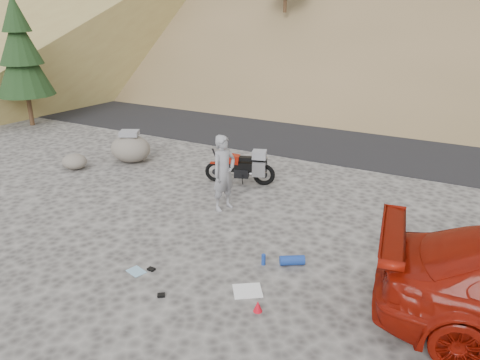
# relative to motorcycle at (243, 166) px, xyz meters

# --- Properties ---
(ground) EXTENTS (140.00, 140.00, 0.00)m
(ground) POSITION_rel_motorcycle_xyz_m (0.39, -2.83, -0.50)
(ground) COLOR #3F3C3A
(ground) RESTS_ON ground
(road) EXTENTS (120.00, 7.00, 0.05)m
(road) POSITION_rel_motorcycle_xyz_m (0.39, 6.17, -0.50)
(road) COLOR black
(road) RESTS_ON ground
(conifer_verge) EXTENTS (2.20, 2.20, 5.04)m
(conifer_verge) POSITION_rel_motorcycle_xyz_m (-10.61, 1.67, 2.39)
(conifer_verge) COLOR #3B2615
(conifer_verge) RESTS_ON ground
(motorcycle) EXTENTS (1.92, 0.92, 1.18)m
(motorcycle) POSITION_rel_motorcycle_xyz_m (0.00, 0.00, 0.00)
(motorcycle) COLOR black
(motorcycle) RESTS_ON ground
(man) EXTENTS (0.64, 0.79, 1.87)m
(man) POSITION_rel_motorcycle_xyz_m (0.37, -1.70, -0.50)
(man) COLOR gray
(man) RESTS_ON ground
(boulder) EXTENTS (1.54, 1.40, 1.03)m
(boulder) POSITION_rel_motorcycle_xyz_m (-4.00, 0.00, -0.06)
(boulder) COLOR #59534D
(boulder) RESTS_ON ground
(small_rock) EXTENTS (0.85, 0.78, 0.46)m
(small_rock) POSITION_rel_motorcycle_xyz_m (-5.07, -1.33, -0.27)
(small_rock) COLOR #59534D
(small_rock) RESTS_ON ground
(gear_white_cloth) EXTENTS (0.67, 0.65, 0.02)m
(gear_white_cloth) POSITION_rel_motorcycle_xyz_m (2.48, -4.55, -0.50)
(gear_white_cloth) COLOR white
(gear_white_cloth) RESTS_ON ground
(gear_blue_mat) EXTENTS (0.51, 0.42, 0.19)m
(gear_blue_mat) POSITION_rel_motorcycle_xyz_m (2.84, -3.35, -0.41)
(gear_blue_mat) COLOR navy
(gear_blue_mat) RESTS_ON ground
(gear_bottle) EXTENTS (0.09, 0.09, 0.22)m
(gear_bottle) POSITION_rel_motorcycle_xyz_m (2.35, -3.61, -0.39)
(gear_bottle) COLOR navy
(gear_bottle) RESTS_ON ground
(gear_funnel) EXTENTS (0.18, 0.18, 0.20)m
(gear_funnel) POSITION_rel_motorcycle_xyz_m (2.89, -4.98, -0.40)
(gear_funnel) COLOR red
(gear_funnel) RESTS_ON ground
(gear_glove_a) EXTENTS (0.14, 0.11, 0.04)m
(gear_glove_a) POSITION_rel_motorcycle_xyz_m (0.54, -4.80, -0.48)
(gear_glove_a) COLOR black
(gear_glove_a) RESTS_ON ground
(gear_glove_b) EXTENTS (0.17, 0.16, 0.04)m
(gear_glove_b) POSITION_rel_motorcycle_xyz_m (1.22, -5.39, -0.48)
(gear_glove_b) COLOR black
(gear_glove_b) RESTS_ON ground
(gear_blue_cloth) EXTENTS (0.40, 0.34, 0.01)m
(gear_blue_cloth) POSITION_rel_motorcycle_xyz_m (0.32, -4.98, -0.50)
(gear_blue_cloth) COLOR #81ADC7
(gear_blue_cloth) RESTS_ON ground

